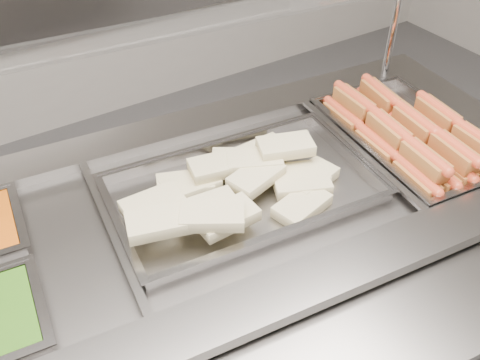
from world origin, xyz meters
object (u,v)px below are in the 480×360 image
sneeze_guard (183,28)px  pan_hotdogs (408,143)px  steam_counter (226,299)px  pan_wraps (243,193)px

sneeze_guard → pan_hotdogs: bearing=-25.4°
steam_counter → pan_hotdogs: pan_hotdogs is taller
sneeze_guard → pan_hotdogs: size_ratio=2.87×
sneeze_guard → pan_wraps: size_ratio=2.33×
sneeze_guard → pan_hotdogs: sneeze_guard is taller
pan_hotdogs → pan_wraps: 0.61m
pan_hotdogs → steam_counter: bearing=173.9°
steam_counter → pan_hotdogs: bearing=-6.1°
steam_counter → pan_wraps: 0.46m
sneeze_guard → pan_wraps: 0.49m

